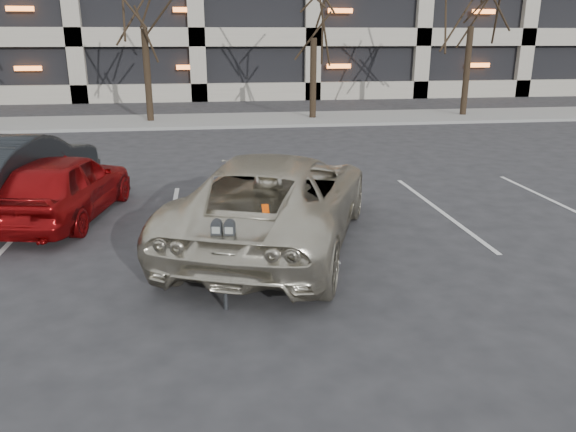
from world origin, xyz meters
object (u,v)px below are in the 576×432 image
Objects in this scene: suv_silver at (275,199)px; car_red at (64,186)px; car_dark at (13,171)px; parking_meter at (224,243)px.

car_red is (-4.00, 1.96, -0.13)m from suv_silver.
car_dark is (-1.22, 0.88, 0.13)m from car_red.
suv_silver reaches higher than parking_meter.
suv_silver is at bearing 163.68° from car_dark.
suv_silver is 4.46m from car_red.
parking_meter is 0.31× the size of car_red.
car_red is 0.81× the size of car_dark.
car_red is (-3.03, 4.44, -0.28)m from parking_meter.
parking_meter is 0.20× the size of suv_silver.
car_dark is at bearing 141.14° from parking_meter.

